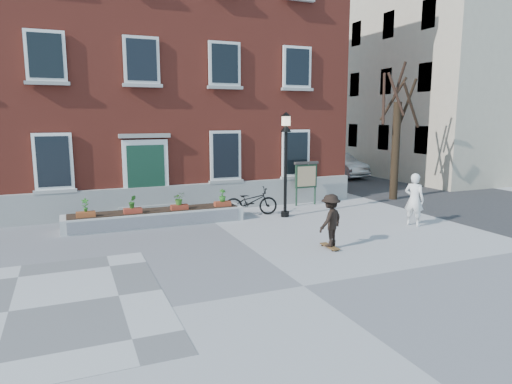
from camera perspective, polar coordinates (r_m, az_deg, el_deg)
name	(u,v)px	position (r m, az deg, el deg)	size (l,w,h in m)	color
ground	(304,286)	(10.55, 5.97, -11.60)	(100.00, 100.00, 0.00)	#9B9A9D
checker_patch	(8,312)	(10.41, -28.55, -13.01)	(6.00, 6.00, 0.01)	slate
bicycle	(251,201)	(17.52, -0.65, -1.18)	(0.72, 2.05, 1.08)	black
parked_car	(338,165)	(29.10, 10.23, 3.34)	(1.57, 4.49, 1.48)	silver
bystander	(414,200)	(16.71, 19.16, -0.90)	(0.67, 0.44, 1.84)	white
brick_building	(124,61)	(22.90, -16.15, 15.45)	(18.40, 10.85, 12.60)	maroon
planter_assembly	(156,216)	(16.41, -12.39, -2.97)	(6.20, 1.12, 1.15)	silver
bare_tree	(396,138)	(21.60, 17.11, 6.44)	(1.83, 1.83, 6.16)	#2E2114
side_street	(391,72)	(36.53, 16.55, 14.21)	(15.20, 36.00, 14.50)	#353437
lamp_post	(286,150)	(17.03, 3.73, 5.28)	(0.40, 0.40, 3.93)	black
notice_board	(306,176)	(19.51, 6.28, 2.01)	(1.10, 0.16, 1.87)	#18301F
skateboarder	(330,220)	(13.26, 9.29, -3.52)	(1.13, 0.96, 1.59)	brown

